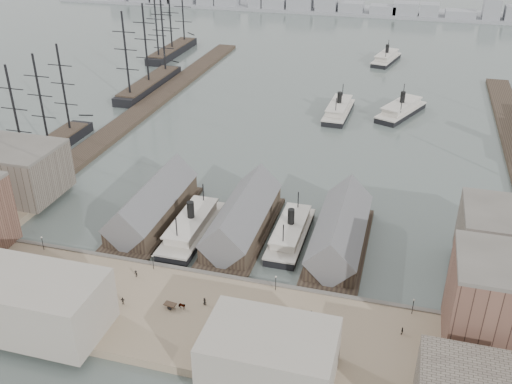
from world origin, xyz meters
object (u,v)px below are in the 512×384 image
(tram, at_px, (460,340))
(horse_cart_right, at_px, (290,345))
(ferry_docked_west, at_px, (192,227))
(horse_cart_left, at_px, (60,281))
(horse_cart_center, at_px, (178,306))

(tram, distance_m, horse_cart_right, 33.47)
(ferry_docked_west, bearing_deg, horse_cart_left, -122.87)
(horse_cart_left, distance_m, horse_cart_right, 55.46)
(horse_cart_left, bearing_deg, horse_cart_center, -68.52)
(ferry_docked_west, xyz_separation_m, horse_cart_center, (9.39, -31.72, 0.34))
(horse_cart_left, xyz_separation_m, horse_cart_right, (55.15, -5.90, -0.00))
(horse_cart_right, bearing_deg, horse_cart_left, 102.91)
(tram, xyz_separation_m, horse_cart_left, (-87.26, -3.44, -1.09))
(tram, bearing_deg, ferry_docked_west, 157.48)
(horse_cart_center, height_order, horse_cart_right, horse_cart_center)
(horse_cart_right, bearing_deg, tram, -54.76)
(ferry_docked_west, distance_m, horse_cart_left, 36.83)
(tram, relative_size, horse_cart_center, 2.05)
(tram, distance_m, horse_cart_center, 58.04)
(horse_cart_center, bearing_deg, ferry_docked_west, 23.81)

